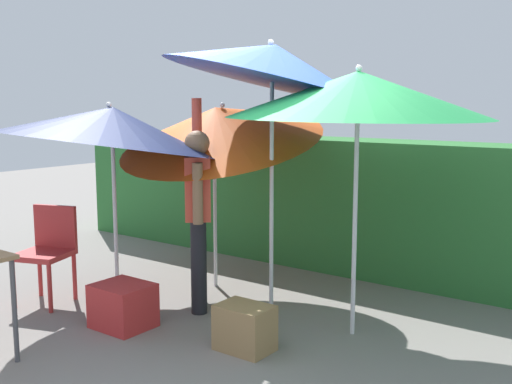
{
  "coord_description": "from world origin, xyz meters",
  "views": [
    {
      "loc": [
        2.99,
        -3.73,
        1.85
      ],
      "look_at": [
        0.0,
        0.3,
        1.1
      ],
      "focal_mm": 42.63,
      "sensor_mm": 36.0,
      "label": 1
    }
  ],
  "objects_px": {
    "umbrella_orange": "(111,127)",
    "umbrella_yellow": "(358,95)",
    "chair_plastic": "(48,248)",
    "crate_cardboard": "(245,328)",
    "cooler_box": "(123,306)",
    "person_vendor": "(198,206)",
    "umbrella_rainbow": "(271,63)",
    "umbrella_navy": "(218,125)"
  },
  "relations": [
    {
      "from": "person_vendor",
      "to": "crate_cardboard",
      "type": "xyz_separation_m",
      "value": [
        0.91,
        -0.51,
        -0.76
      ]
    },
    {
      "from": "cooler_box",
      "to": "umbrella_rainbow",
      "type": "bearing_deg",
      "value": 55.24
    },
    {
      "from": "cooler_box",
      "to": "crate_cardboard",
      "type": "height_order",
      "value": "cooler_box"
    },
    {
      "from": "umbrella_yellow",
      "to": "chair_plastic",
      "type": "xyz_separation_m",
      "value": [
        -2.64,
        -0.96,
        -1.39
      ]
    },
    {
      "from": "umbrella_orange",
      "to": "person_vendor",
      "type": "xyz_separation_m",
      "value": [
        0.73,
        0.34,
        -0.69
      ]
    },
    {
      "from": "person_vendor",
      "to": "umbrella_yellow",
      "type": "bearing_deg",
      "value": 10.65
    },
    {
      "from": "umbrella_orange",
      "to": "person_vendor",
      "type": "bearing_deg",
      "value": 25.05
    },
    {
      "from": "umbrella_navy",
      "to": "crate_cardboard",
      "type": "bearing_deg",
      "value": -43.42
    },
    {
      "from": "umbrella_yellow",
      "to": "cooler_box",
      "type": "bearing_deg",
      "value": -147.94
    },
    {
      "from": "umbrella_rainbow",
      "to": "person_vendor",
      "type": "height_order",
      "value": "umbrella_rainbow"
    },
    {
      "from": "umbrella_orange",
      "to": "crate_cardboard",
      "type": "bearing_deg",
      "value": -5.93
    },
    {
      "from": "umbrella_rainbow",
      "to": "crate_cardboard",
      "type": "height_order",
      "value": "umbrella_rainbow"
    },
    {
      "from": "chair_plastic",
      "to": "crate_cardboard",
      "type": "relative_size",
      "value": 2.17
    },
    {
      "from": "person_vendor",
      "to": "chair_plastic",
      "type": "xyz_separation_m",
      "value": [
        -1.23,
        -0.7,
        -0.42
      ]
    },
    {
      "from": "umbrella_orange",
      "to": "crate_cardboard",
      "type": "relative_size",
      "value": 4.94
    },
    {
      "from": "umbrella_yellow",
      "to": "person_vendor",
      "type": "relative_size",
      "value": 1.13
    },
    {
      "from": "umbrella_orange",
      "to": "umbrella_navy",
      "type": "xyz_separation_m",
      "value": [
        0.46,
        0.94,
        -0.0
      ]
    },
    {
      "from": "umbrella_orange",
      "to": "chair_plastic",
      "type": "relative_size",
      "value": 2.28
    },
    {
      "from": "umbrella_navy",
      "to": "cooler_box",
      "type": "height_order",
      "value": "umbrella_navy"
    },
    {
      "from": "person_vendor",
      "to": "cooler_box",
      "type": "xyz_separation_m",
      "value": [
        -0.18,
        -0.73,
        -0.75
      ]
    },
    {
      "from": "umbrella_yellow",
      "to": "cooler_box",
      "type": "relative_size",
      "value": 4.67
    },
    {
      "from": "chair_plastic",
      "to": "person_vendor",
      "type": "bearing_deg",
      "value": 29.51
    },
    {
      "from": "cooler_box",
      "to": "crate_cardboard",
      "type": "relative_size",
      "value": 1.11
    },
    {
      "from": "umbrella_navy",
      "to": "umbrella_yellow",
      "type": "bearing_deg",
      "value": -11.4
    },
    {
      "from": "umbrella_rainbow",
      "to": "umbrella_orange",
      "type": "bearing_deg",
      "value": -152.34
    },
    {
      "from": "umbrella_orange",
      "to": "umbrella_yellow",
      "type": "distance_m",
      "value": 2.24
    },
    {
      "from": "crate_cardboard",
      "to": "umbrella_yellow",
      "type": "bearing_deg",
      "value": 57.32
    },
    {
      "from": "umbrella_rainbow",
      "to": "chair_plastic",
      "type": "xyz_separation_m",
      "value": [
        -1.79,
        -1.03,
        -1.66
      ]
    },
    {
      "from": "cooler_box",
      "to": "umbrella_orange",
      "type": "bearing_deg",
      "value": 144.05
    },
    {
      "from": "person_vendor",
      "to": "crate_cardboard",
      "type": "relative_size",
      "value": 4.59
    },
    {
      "from": "umbrella_navy",
      "to": "cooler_box",
      "type": "bearing_deg",
      "value": -86.61
    },
    {
      "from": "cooler_box",
      "to": "umbrella_navy",
      "type": "bearing_deg",
      "value": 93.39
    },
    {
      "from": "umbrella_orange",
      "to": "umbrella_yellow",
      "type": "height_order",
      "value": "umbrella_yellow"
    },
    {
      "from": "umbrella_navy",
      "to": "person_vendor",
      "type": "distance_m",
      "value": 0.95
    },
    {
      "from": "umbrella_yellow",
      "to": "crate_cardboard",
      "type": "bearing_deg",
      "value": -122.68
    },
    {
      "from": "chair_plastic",
      "to": "crate_cardboard",
      "type": "xyz_separation_m",
      "value": [
        2.15,
        0.19,
        -0.34
      ]
    },
    {
      "from": "person_vendor",
      "to": "cooler_box",
      "type": "relative_size",
      "value": 4.13
    },
    {
      "from": "crate_cardboard",
      "to": "chair_plastic",
      "type": "bearing_deg",
      "value": -174.96
    },
    {
      "from": "umbrella_rainbow",
      "to": "umbrella_navy",
      "type": "bearing_deg",
      "value": 161.77
    },
    {
      "from": "umbrella_navy",
      "to": "umbrella_rainbow",
      "type": "bearing_deg",
      "value": -18.23
    },
    {
      "from": "umbrella_yellow",
      "to": "umbrella_rainbow",
      "type": "bearing_deg",
      "value": 175.47
    },
    {
      "from": "cooler_box",
      "to": "umbrella_yellow",
      "type": "bearing_deg",
      "value": 32.06
    }
  ]
}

